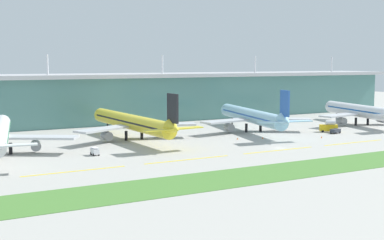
{
  "coord_description": "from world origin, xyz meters",
  "views": [
    {
      "loc": [
        -105.86,
        -134.02,
        28.63
      ],
      "look_at": [
        -15.28,
        33.83,
        7.0
      ],
      "focal_mm": 47.08,
      "sensor_mm": 36.0,
      "label": 1
    }
  ],
  "objects_px": {
    "pushback_tug": "(335,131)",
    "safety_cone_left_wingtip": "(322,137)",
    "airliner_near_middle": "(132,122)",
    "fuel_truck": "(329,127)",
    "baggage_cart": "(95,151)",
    "safety_cone_nose_front": "(237,138)",
    "airliner_farthest": "(360,111)",
    "safety_cone_right_wingtip": "(263,138)",
    "airliner_far_middle": "(252,116)"
  },
  "relations": [
    {
      "from": "safety_cone_nose_front",
      "to": "safety_cone_right_wingtip",
      "type": "relative_size",
      "value": 1.0
    },
    {
      "from": "airliner_near_middle",
      "to": "pushback_tug",
      "type": "distance_m",
      "value": 82.89
    },
    {
      "from": "airliner_near_middle",
      "to": "pushback_tug",
      "type": "bearing_deg",
      "value": -17.07
    },
    {
      "from": "airliner_far_middle",
      "to": "baggage_cart",
      "type": "distance_m",
      "value": 78.35
    },
    {
      "from": "airliner_farthest",
      "to": "fuel_truck",
      "type": "height_order",
      "value": "airliner_farthest"
    },
    {
      "from": "safety_cone_nose_front",
      "to": "safety_cone_right_wingtip",
      "type": "xyz_separation_m",
      "value": [
        9.4,
        -3.13,
        0.0
      ]
    },
    {
      "from": "pushback_tug",
      "to": "safety_cone_left_wingtip",
      "type": "bearing_deg",
      "value": -153.44
    },
    {
      "from": "pushback_tug",
      "to": "safety_cone_left_wingtip",
      "type": "relative_size",
      "value": 6.87
    },
    {
      "from": "airliner_farthest",
      "to": "safety_cone_right_wingtip",
      "type": "xyz_separation_m",
      "value": [
        -65.91,
        -13.83,
        -6.09
      ]
    },
    {
      "from": "baggage_cart",
      "to": "safety_cone_left_wingtip",
      "type": "bearing_deg",
      "value": -3.97
    },
    {
      "from": "safety_cone_left_wingtip",
      "to": "airliner_far_middle",
      "type": "bearing_deg",
      "value": 114.36
    },
    {
      "from": "pushback_tug",
      "to": "safety_cone_right_wingtip",
      "type": "xyz_separation_m",
      "value": [
        -34.72,
        2.43,
        -0.75
      ]
    },
    {
      "from": "baggage_cart",
      "to": "safety_cone_nose_front",
      "type": "relative_size",
      "value": 5.2
    },
    {
      "from": "airliner_farthest",
      "to": "fuel_truck",
      "type": "relative_size",
      "value": 7.79
    },
    {
      "from": "safety_cone_nose_front",
      "to": "baggage_cart",
      "type": "bearing_deg",
      "value": -173.66
    },
    {
      "from": "airliner_farthest",
      "to": "safety_cone_right_wingtip",
      "type": "distance_m",
      "value": 67.62
    },
    {
      "from": "airliner_farthest",
      "to": "baggage_cart",
      "type": "height_order",
      "value": "airliner_farthest"
    },
    {
      "from": "airliner_near_middle",
      "to": "safety_cone_nose_front",
      "type": "distance_m",
      "value": 40.12
    },
    {
      "from": "airliner_near_middle",
      "to": "baggage_cart",
      "type": "xyz_separation_m",
      "value": [
        -22.47,
        -25.1,
        -5.19
      ]
    },
    {
      "from": "airliner_farthest",
      "to": "airliner_near_middle",
      "type": "bearing_deg",
      "value": 175.83
    },
    {
      "from": "safety_cone_left_wingtip",
      "to": "safety_cone_nose_front",
      "type": "xyz_separation_m",
      "value": [
        -30.31,
        12.47,
        0.0
      ]
    },
    {
      "from": "pushback_tug",
      "to": "airliner_near_middle",
      "type": "bearing_deg",
      "value": 162.93
    },
    {
      "from": "airliner_near_middle",
      "to": "airliner_far_middle",
      "type": "distance_m",
      "value": 52.65
    },
    {
      "from": "airliner_near_middle",
      "to": "fuel_truck",
      "type": "bearing_deg",
      "value": -13.87
    },
    {
      "from": "airliner_far_middle",
      "to": "safety_cone_left_wingtip",
      "type": "relative_size",
      "value": 96.45
    },
    {
      "from": "safety_cone_nose_front",
      "to": "safety_cone_right_wingtip",
      "type": "bearing_deg",
      "value": -18.44
    },
    {
      "from": "safety_cone_right_wingtip",
      "to": "pushback_tug",
      "type": "bearing_deg",
      "value": -4.0
    },
    {
      "from": "airliner_near_middle",
      "to": "baggage_cart",
      "type": "bearing_deg",
      "value": -131.83
    },
    {
      "from": "airliner_near_middle",
      "to": "airliner_far_middle",
      "type": "bearing_deg",
      "value": -3.4
    },
    {
      "from": "pushback_tug",
      "to": "safety_cone_left_wingtip",
      "type": "height_order",
      "value": "pushback_tug"
    },
    {
      "from": "airliner_farthest",
      "to": "pushback_tug",
      "type": "xyz_separation_m",
      "value": [
        -31.19,
        -16.26,
        -5.34
      ]
    },
    {
      "from": "airliner_farthest",
      "to": "safety_cone_right_wingtip",
      "type": "height_order",
      "value": "airliner_farthest"
    },
    {
      "from": "airliner_far_middle",
      "to": "baggage_cart",
      "type": "bearing_deg",
      "value": -163.67
    },
    {
      "from": "airliner_farthest",
      "to": "safety_cone_nose_front",
      "type": "bearing_deg",
      "value": -171.92
    },
    {
      "from": "airliner_near_middle",
      "to": "pushback_tug",
      "type": "relative_size",
      "value": 14.87
    },
    {
      "from": "airliner_near_middle",
      "to": "safety_cone_right_wingtip",
      "type": "bearing_deg",
      "value": -26.24
    },
    {
      "from": "airliner_farthest",
      "to": "safety_cone_nose_front",
      "type": "relative_size",
      "value": 83.28
    },
    {
      "from": "fuel_truck",
      "to": "safety_cone_nose_front",
      "type": "distance_m",
      "value": 45.0
    },
    {
      "from": "airliner_farthest",
      "to": "fuel_truck",
      "type": "xyz_separation_m",
      "value": [
        -30.36,
        -11.69,
        -4.18
      ]
    },
    {
      "from": "airliner_farthest",
      "to": "pushback_tug",
      "type": "bearing_deg",
      "value": -152.47
    },
    {
      "from": "airliner_farthest",
      "to": "baggage_cart",
      "type": "distance_m",
      "value": 133.92
    },
    {
      "from": "airliner_far_middle",
      "to": "fuel_truck",
      "type": "xyz_separation_m",
      "value": [
        27.35,
        -16.6,
        -4.19
      ]
    },
    {
      "from": "airliner_near_middle",
      "to": "safety_cone_right_wingtip",
      "type": "distance_m",
      "value": 49.82
    },
    {
      "from": "baggage_cart",
      "to": "safety_cone_nose_front",
      "type": "bearing_deg",
      "value": 6.34
    },
    {
      "from": "airliner_farthest",
      "to": "safety_cone_left_wingtip",
      "type": "height_order",
      "value": "airliner_farthest"
    },
    {
      "from": "airliner_farthest",
      "to": "safety_cone_nose_front",
      "type": "distance_m",
      "value": 76.31
    },
    {
      "from": "airliner_near_middle",
      "to": "safety_cone_left_wingtip",
      "type": "xyz_separation_m",
      "value": [
        65.26,
        -31.19,
        -6.11
      ]
    },
    {
      "from": "baggage_cart",
      "to": "safety_cone_right_wingtip",
      "type": "height_order",
      "value": "baggage_cart"
    },
    {
      "from": "baggage_cart",
      "to": "safety_cone_left_wingtip",
      "type": "xyz_separation_m",
      "value": [
        87.73,
        -6.09,
        -0.91
      ]
    },
    {
      "from": "airliner_near_middle",
      "to": "airliner_farthest",
      "type": "xyz_separation_m",
      "value": [
        110.26,
        -8.03,
        -0.01
      ]
    }
  ]
}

